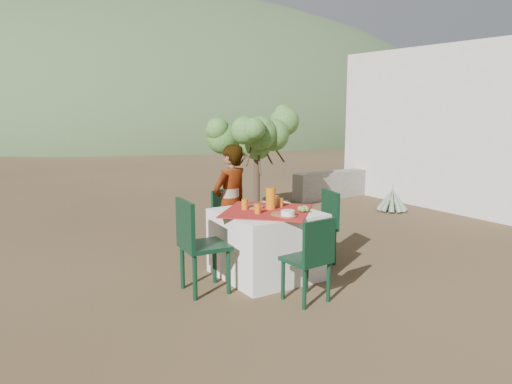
# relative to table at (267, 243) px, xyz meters

# --- Properties ---
(ground) EXTENTS (160.00, 160.00, 0.00)m
(ground) POSITION_rel_table_xyz_m (0.65, -0.08, -0.38)
(ground) COLOR #3C2B1B
(ground) RESTS_ON ground
(table) EXTENTS (1.30, 1.30, 0.76)m
(table) POSITION_rel_table_xyz_m (0.00, 0.00, 0.00)
(table) COLOR white
(table) RESTS_ON ground
(chair_far) EXTENTS (0.49, 0.49, 0.84)m
(chair_far) POSITION_rel_table_xyz_m (0.07, 1.02, 0.09)
(chair_far) COLOR black
(chair_far) RESTS_ON ground
(chair_near) EXTENTS (0.42, 0.42, 0.86)m
(chair_near) POSITION_rel_table_xyz_m (-0.08, -0.89, 0.10)
(chair_near) COLOR black
(chair_near) RESTS_ON ground
(chair_left) EXTENTS (0.49, 0.49, 0.99)m
(chair_left) POSITION_rel_table_xyz_m (-0.90, -0.05, 0.17)
(chair_left) COLOR black
(chair_left) RESTS_ON ground
(chair_right) EXTENTS (0.49, 0.49, 0.89)m
(chair_right) POSITION_rel_table_xyz_m (0.86, 0.07, 0.11)
(chair_right) COLOR black
(chair_right) RESTS_ON ground
(person) EXTENTS (0.61, 0.48, 1.46)m
(person) POSITION_rel_table_xyz_m (-0.06, 0.72, 0.35)
(person) COLOR #8C6651
(person) RESTS_ON ground
(shrub_tree) EXTENTS (1.42, 1.40, 1.68)m
(shrub_tree) POSITION_rel_table_xyz_m (1.59, 2.68, 0.94)
(shrub_tree) COLOR #403020
(shrub_tree) RESTS_ON ground
(agave) EXTENTS (0.57, 0.56, 0.60)m
(agave) POSITION_rel_table_xyz_m (3.89, 1.69, -0.18)
(agave) COLOR slate
(agave) RESTS_ON ground
(guesthouse) EXTENTS (3.20, 4.20, 3.00)m
(guesthouse) POSITION_rel_table_xyz_m (6.25, 1.72, 1.12)
(guesthouse) COLOR silver
(guesthouse) RESTS_ON ground
(stone_wall) EXTENTS (2.60, 0.35, 0.55)m
(stone_wall) POSITION_rel_table_xyz_m (4.25, 3.32, -0.10)
(stone_wall) COLOR gray
(stone_wall) RESTS_ON ground
(hill_near_right) EXTENTS (48.00, 48.00, 20.00)m
(hill_near_right) POSITION_rel_table_xyz_m (12.65, 35.92, -0.38)
(hill_near_right) COLOR #3C512D
(hill_near_right) RESTS_ON ground
(hill_far_right) EXTENTS (36.00, 36.00, 14.00)m
(hill_far_right) POSITION_rel_table_xyz_m (28.65, 45.92, -0.38)
(hill_far_right) COLOR slate
(hill_far_right) RESTS_ON ground
(plate_far) EXTENTS (0.22, 0.22, 0.01)m
(plate_far) POSITION_rel_table_xyz_m (-0.04, 0.21, 0.39)
(plate_far) COLOR brown
(plate_far) RESTS_ON table
(plate_near) EXTENTS (0.22, 0.22, 0.01)m
(plate_near) POSITION_rel_table_xyz_m (0.00, -0.26, 0.39)
(plate_near) COLOR brown
(plate_near) RESTS_ON table
(glass_far) EXTENTS (0.07, 0.07, 0.12)m
(glass_far) POSITION_rel_table_xyz_m (-0.18, 0.18, 0.44)
(glass_far) COLOR #D16A0D
(glass_far) RESTS_ON table
(glass_near) EXTENTS (0.07, 0.07, 0.11)m
(glass_near) POSITION_rel_table_xyz_m (-0.18, -0.08, 0.44)
(glass_near) COLOR #D16A0D
(glass_near) RESTS_ON table
(juice_pitcher) EXTENTS (0.11, 0.11, 0.24)m
(juice_pitcher) POSITION_rel_table_xyz_m (0.08, 0.05, 0.50)
(juice_pitcher) COLOR #D16A0D
(juice_pitcher) RESTS_ON table
(bowl_plate) EXTENTS (0.19, 0.19, 0.01)m
(bowl_plate) POSITION_rel_table_xyz_m (0.01, -0.37, 0.39)
(bowl_plate) COLOR brown
(bowl_plate) RESTS_ON table
(white_bowl) EXTENTS (0.15, 0.15, 0.05)m
(white_bowl) POSITION_rel_table_xyz_m (0.01, -0.37, 0.42)
(white_bowl) COLOR white
(white_bowl) RESTS_ON bowl_plate
(jar_left) EXTENTS (0.06, 0.06, 0.10)m
(jar_left) POSITION_rel_table_xyz_m (0.25, 0.09, 0.43)
(jar_left) COLOR #CA6923
(jar_left) RESTS_ON table
(jar_right) EXTENTS (0.07, 0.07, 0.10)m
(jar_right) POSITION_rel_table_xyz_m (0.28, 0.23, 0.43)
(jar_right) COLOR #CA6923
(jar_right) RESTS_ON table
(napkin_holder) EXTENTS (0.08, 0.06, 0.09)m
(napkin_holder) POSITION_rel_table_xyz_m (0.22, 0.15, 0.43)
(napkin_holder) COLOR white
(napkin_holder) RESTS_ON table
(fruit_cluster) EXTENTS (0.13, 0.12, 0.07)m
(fruit_cluster) POSITION_rel_table_xyz_m (0.30, -0.28, 0.42)
(fruit_cluster) COLOR #558B32
(fruit_cluster) RESTS_ON table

